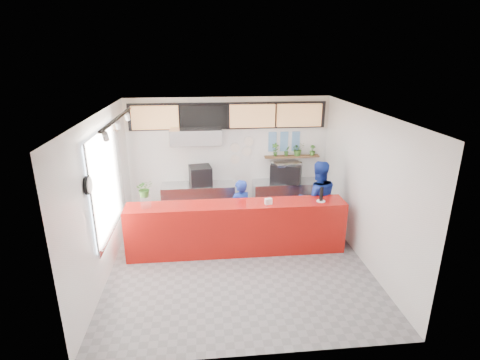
% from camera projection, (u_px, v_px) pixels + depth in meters
% --- Properties ---
extents(floor, '(5.00, 5.00, 0.00)m').
position_uv_depth(floor, '(239.00, 261.00, 7.59)').
color(floor, slate).
rests_on(floor, ground).
extents(ceiling, '(5.00, 5.00, 0.00)m').
position_uv_depth(ceiling, '(238.00, 113.00, 6.62)').
color(ceiling, silver).
extents(wall_back, '(5.00, 0.00, 5.00)m').
position_uv_depth(wall_back, '(229.00, 157.00, 9.46)').
color(wall_back, white).
rests_on(wall_back, ground).
extents(wall_left, '(0.00, 5.00, 5.00)m').
position_uv_depth(wall_left, '(103.00, 197.00, 6.87)').
color(wall_left, white).
rests_on(wall_left, ground).
extents(wall_right, '(0.00, 5.00, 5.00)m').
position_uv_depth(wall_right, '(365.00, 188.00, 7.34)').
color(wall_right, white).
rests_on(wall_right, ground).
extents(service_counter, '(4.50, 0.60, 1.10)m').
position_uv_depth(service_counter, '(237.00, 228.00, 7.79)').
color(service_counter, '#A6110B').
rests_on(service_counter, ground).
extents(cream_band, '(5.00, 0.02, 0.80)m').
position_uv_depth(cream_band, '(229.00, 114.00, 9.09)').
color(cream_band, beige).
rests_on(cream_band, wall_back).
extents(prep_bench, '(1.80, 0.60, 0.90)m').
position_uv_depth(prep_bench, '(199.00, 201.00, 9.44)').
color(prep_bench, '#B2B5BA').
rests_on(prep_bench, ground).
extents(panini_oven, '(0.59, 0.59, 0.46)m').
position_uv_depth(panini_oven, '(200.00, 175.00, 9.23)').
color(panini_oven, black).
rests_on(panini_oven, prep_bench).
extents(extraction_hood, '(1.20, 0.70, 0.35)m').
position_uv_depth(extraction_hood, '(196.00, 135.00, 8.84)').
color(extraction_hood, '#B2B5BA').
rests_on(extraction_hood, ceiling).
extents(hood_lip, '(1.20, 0.69, 0.31)m').
position_uv_depth(hood_lip, '(196.00, 144.00, 8.91)').
color(hood_lip, '#B2B5BA').
rests_on(hood_lip, ceiling).
extents(right_bench, '(1.80, 0.60, 0.90)m').
position_uv_depth(right_bench, '(288.00, 198.00, 9.66)').
color(right_bench, '#B2B5BA').
rests_on(right_bench, ground).
extents(espresso_machine, '(0.87, 0.75, 0.48)m').
position_uv_depth(espresso_machine, '(286.00, 173.00, 9.43)').
color(espresso_machine, black).
rests_on(espresso_machine, right_bench).
extents(espresso_tray, '(0.76, 0.60, 0.06)m').
position_uv_depth(espresso_tray, '(286.00, 163.00, 9.35)').
color(espresso_tray, '#B5B8BD').
rests_on(espresso_tray, espresso_machine).
extents(herb_shelf, '(1.40, 0.18, 0.04)m').
position_uv_depth(herb_shelf, '(292.00, 156.00, 9.51)').
color(herb_shelf, brown).
rests_on(herb_shelf, wall_back).
extents(menu_board_far_left, '(1.10, 0.10, 0.55)m').
position_uv_depth(menu_board_far_left, '(155.00, 118.00, 8.84)').
color(menu_board_far_left, tan).
rests_on(menu_board_far_left, wall_back).
extents(menu_board_mid_left, '(1.10, 0.10, 0.55)m').
position_uv_depth(menu_board_mid_left, '(204.00, 117.00, 8.95)').
color(menu_board_mid_left, black).
rests_on(menu_board_mid_left, wall_back).
extents(menu_board_mid_right, '(1.10, 0.10, 0.55)m').
position_uv_depth(menu_board_mid_right, '(252.00, 116.00, 9.06)').
color(menu_board_mid_right, tan).
rests_on(menu_board_mid_right, wall_back).
extents(menu_board_far_right, '(1.10, 0.10, 0.55)m').
position_uv_depth(menu_board_far_right, '(299.00, 115.00, 9.17)').
color(menu_board_far_right, tan).
rests_on(menu_board_far_right, wall_back).
extents(soffit, '(4.80, 0.04, 0.65)m').
position_uv_depth(soffit, '(229.00, 116.00, 9.08)').
color(soffit, black).
rests_on(soffit, wall_back).
extents(window_pane, '(0.04, 2.20, 1.90)m').
position_uv_depth(window_pane, '(107.00, 181.00, 7.09)').
color(window_pane, silver).
rests_on(window_pane, wall_left).
extents(window_frame, '(0.03, 2.30, 2.00)m').
position_uv_depth(window_frame, '(109.00, 181.00, 7.09)').
color(window_frame, '#B2B5BA').
rests_on(window_frame, wall_left).
extents(wall_clock_rim, '(0.05, 0.30, 0.30)m').
position_uv_depth(wall_clock_rim, '(88.00, 185.00, 5.85)').
color(wall_clock_rim, black).
rests_on(wall_clock_rim, wall_left).
extents(wall_clock_face, '(0.02, 0.26, 0.26)m').
position_uv_depth(wall_clock_face, '(90.00, 185.00, 5.85)').
color(wall_clock_face, white).
rests_on(wall_clock_face, wall_left).
extents(track_rail, '(0.05, 2.40, 0.04)m').
position_uv_depth(track_rail, '(117.00, 118.00, 6.44)').
color(track_rail, black).
rests_on(track_rail, ceiling).
extents(dec_plate_a, '(0.24, 0.03, 0.24)m').
position_uv_depth(dec_plate_a, '(235.00, 148.00, 9.36)').
color(dec_plate_a, silver).
rests_on(dec_plate_a, wall_back).
extents(dec_plate_b, '(0.24, 0.03, 0.24)m').
position_uv_depth(dec_plate_b, '(247.00, 151.00, 9.42)').
color(dec_plate_b, silver).
rests_on(dec_plate_b, wall_back).
extents(dec_plate_c, '(0.24, 0.03, 0.24)m').
position_uv_depth(dec_plate_c, '(235.00, 159.00, 9.46)').
color(dec_plate_c, silver).
rests_on(dec_plate_c, wall_back).
extents(dec_plate_d, '(0.24, 0.03, 0.24)m').
position_uv_depth(dec_plate_d, '(249.00, 141.00, 9.35)').
color(dec_plate_d, silver).
rests_on(dec_plate_d, wall_back).
extents(photo_frame_a, '(0.20, 0.02, 0.25)m').
position_uv_depth(photo_frame_a, '(272.00, 137.00, 9.38)').
color(photo_frame_a, '#598CBF').
rests_on(photo_frame_a, wall_back).
extents(photo_frame_b, '(0.20, 0.02, 0.25)m').
position_uv_depth(photo_frame_b, '(284.00, 137.00, 9.41)').
color(photo_frame_b, '#598CBF').
rests_on(photo_frame_b, wall_back).
extents(photo_frame_c, '(0.20, 0.02, 0.25)m').
position_uv_depth(photo_frame_c, '(296.00, 136.00, 9.44)').
color(photo_frame_c, '#598CBF').
rests_on(photo_frame_c, wall_back).
extents(photo_frame_d, '(0.20, 0.02, 0.25)m').
position_uv_depth(photo_frame_d, '(272.00, 147.00, 9.46)').
color(photo_frame_d, '#598CBF').
rests_on(photo_frame_d, wall_back).
extents(photo_frame_e, '(0.20, 0.02, 0.25)m').
position_uv_depth(photo_frame_e, '(284.00, 146.00, 9.49)').
color(photo_frame_e, '#598CBF').
rests_on(photo_frame_e, wall_back).
extents(photo_frame_f, '(0.20, 0.02, 0.25)m').
position_uv_depth(photo_frame_f, '(295.00, 146.00, 9.52)').
color(photo_frame_f, '#598CBF').
rests_on(photo_frame_f, wall_back).
extents(staff_center, '(0.62, 0.53, 1.44)m').
position_uv_depth(staff_center, '(240.00, 211.00, 8.18)').
color(staff_center, navy).
rests_on(staff_center, ground).
extents(staff_right, '(0.90, 0.71, 1.80)m').
position_uv_depth(staff_right, '(317.00, 200.00, 8.32)').
color(staff_right, navy).
rests_on(staff_right, ground).
extents(herb_a, '(0.21, 0.19, 0.34)m').
position_uv_depth(herb_a, '(275.00, 150.00, 9.41)').
color(herb_a, '#356724').
rests_on(herb_a, herb_shelf).
extents(herb_b, '(0.17, 0.15, 0.26)m').
position_uv_depth(herb_b, '(287.00, 151.00, 9.45)').
color(herb_b, '#356724').
rests_on(herb_b, herb_shelf).
extents(herb_c, '(0.37, 0.34, 0.34)m').
position_uv_depth(herb_c, '(298.00, 149.00, 9.47)').
color(herb_c, '#356724').
rests_on(herb_c, herb_shelf).
extents(herb_d, '(0.15, 0.14, 0.26)m').
position_uv_depth(herb_d, '(313.00, 150.00, 9.52)').
color(herb_d, '#356724').
rests_on(herb_d, herb_shelf).
extents(glass_vase, '(0.26, 0.26, 0.25)m').
position_uv_depth(glass_vase, '(146.00, 201.00, 7.39)').
color(glass_vase, white).
rests_on(glass_vase, service_counter).
extents(basil_vase, '(0.39, 0.36, 0.35)m').
position_uv_depth(basil_vase, '(145.00, 189.00, 7.30)').
color(basil_vase, '#356724').
rests_on(basil_vase, glass_vase).
extents(napkin_holder, '(0.15, 0.12, 0.12)m').
position_uv_depth(napkin_holder, '(268.00, 201.00, 7.56)').
color(napkin_holder, white).
rests_on(napkin_holder, service_counter).
extents(white_plate, '(0.22, 0.22, 0.01)m').
position_uv_depth(white_plate, '(321.00, 201.00, 7.72)').
color(white_plate, white).
rests_on(white_plate, service_counter).
extents(pepper_mill, '(0.10, 0.10, 0.29)m').
position_uv_depth(pepper_mill, '(321.00, 194.00, 7.67)').
color(pepper_mill, black).
rests_on(pepper_mill, white_plate).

